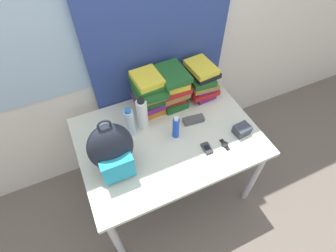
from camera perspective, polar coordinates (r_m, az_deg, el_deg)
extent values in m
plane|color=#665B51|center=(2.26, 4.94, -21.47)|extent=(12.00, 12.00, 0.00)
cube|color=silver|center=(1.82, -7.32, 20.60)|extent=(6.00, 0.05, 2.50)
cube|color=#9EBCD1|center=(1.71, -23.23, 16.84)|extent=(1.10, 0.01, 0.80)
cube|color=navy|center=(1.82, -1.89, 20.95)|extent=(1.03, 0.04, 2.50)
cube|color=beige|center=(1.81, 0.00, -2.32)|extent=(1.21, 0.87, 0.03)
cylinder|color=#B2B2B7|center=(1.90, -11.29, -23.09)|extent=(0.05, 0.05, 0.69)
cylinder|color=#B2B2B7|center=(2.15, 18.19, -10.54)|extent=(0.05, 0.05, 0.69)
cylinder|color=#B2B2B7|center=(2.27, -16.99, -5.33)|extent=(0.05, 0.05, 0.69)
cylinder|color=#B2B2B7|center=(2.48, 7.96, 3.30)|extent=(0.05, 0.05, 0.69)
ellipsoid|color=#1E232D|center=(1.55, -12.37, -4.62)|extent=(0.27, 0.18, 0.37)
cube|color=teal|center=(1.55, -10.77, -9.18)|extent=(0.19, 0.06, 0.17)
torus|color=#1E232D|center=(1.39, -13.73, 0.11)|extent=(0.08, 0.01, 0.08)
cube|color=orange|center=(1.95, -3.92, 4.67)|extent=(0.16, 0.23, 0.06)
cube|color=#6B2370|center=(1.91, -4.26, 5.53)|extent=(0.19, 0.25, 0.05)
cube|color=#1E5623|center=(1.87, -4.18, 6.77)|extent=(0.20, 0.23, 0.06)
cube|color=olive|center=(1.84, -4.21, 7.61)|extent=(0.18, 0.24, 0.03)
cube|color=#1E5623|center=(1.81, -4.23, 8.40)|extent=(0.23, 0.28, 0.04)
cube|color=#1E5623|center=(1.80, -4.31, 9.65)|extent=(0.22, 0.24, 0.03)
cube|color=yellow|center=(1.77, -4.60, 10.28)|extent=(0.19, 0.22, 0.04)
cube|color=#1E5623|center=(1.99, 0.69, 5.97)|extent=(0.18, 0.25, 0.06)
cube|color=red|center=(1.96, 0.72, 6.91)|extent=(0.18, 0.21, 0.04)
cube|color=olive|center=(1.93, 0.76, 7.78)|extent=(0.21, 0.23, 0.04)
cube|color=red|center=(1.90, 1.03, 8.82)|extent=(0.21, 0.23, 0.04)
cube|color=yellow|center=(1.88, 1.14, 10.06)|extent=(0.18, 0.25, 0.05)
cube|color=navy|center=(1.86, 0.80, 10.86)|extent=(0.16, 0.23, 0.03)
cube|color=#1E5623|center=(1.82, 0.81, 11.27)|extent=(0.21, 0.26, 0.04)
cube|color=#6B2370|center=(2.08, 6.84, 7.83)|extent=(0.18, 0.26, 0.05)
cube|color=red|center=(2.04, 6.87, 8.57)|extent=(0.21, 0.26, 0.04)
cube|color=#6B2370|center=(2.03, 7.36, 9.32)|extent=(0.17, 0.25, 0.03)
cube|color=olive|center=(2.01, 7.02, 10.01)|extent=(0.22, 0.29, 0.03)
cube|color=#1E5623|center=(1.98, 7.03, 10.56)|extent=(0.19, 0.25, 0.04)
cube|color=black|center=(1.97, 7.59, 11.69)|extent=(0.20, 0.23, 0.04)
cube|color=yellow|center=(1.95, 7.23, 12.61)|extent=(0.19, 0.25, 0.04)
cylinder|color=silver|center=(1.75, -8.34, 0.69)|extent=(0.06, 0.06, 0.21)
cylinder|color=#286BB7|center=(1.66, -8.79, 3.29)|extent=(0.04, 0.04, 0.02)
cylinder|color=white|center=(1.77, -5.62, 2.51)|extent=(0.07, 0.07, 0.24)
cylinder|color=black|center=(1.67, -5.95, 5.48)|extent=(0.05, 0.05, 0.02)
cylinder|color=blue|center=(1.73, 1.73, -0.44)|extent=(0.04, 0.04, 0.17)
cylinder|color=white|center=(1.66, 1.81, 1.62)|extent=(0.03, 0.03, 0.02)
cube|color=#2D2D33|center=(1.74, 8.46, -4.82)|extent=(0.05, 0.09, 0.02)
cube|color=black|center=(1.74, 8.49, -4.66)|extent=(0.04, 0.04, 0.00)
cube|color=#47474C|center=(1.87, 5.58, 1.36)|extent=(0.16, 0.07, 0.04)
cube|color=#383D47|center=(1.86, 15.80, -0.78)|extent=(0.11, 0.09, 0.06)
cube|color=black|center=(1.79, 12.25, -4.01)|extent=(0.03, 0.10, 0.00)
cylinder|color=#232328|center=(1.78, 12.27, -3.94)|extent=(0.04, 0.04, 0.01)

